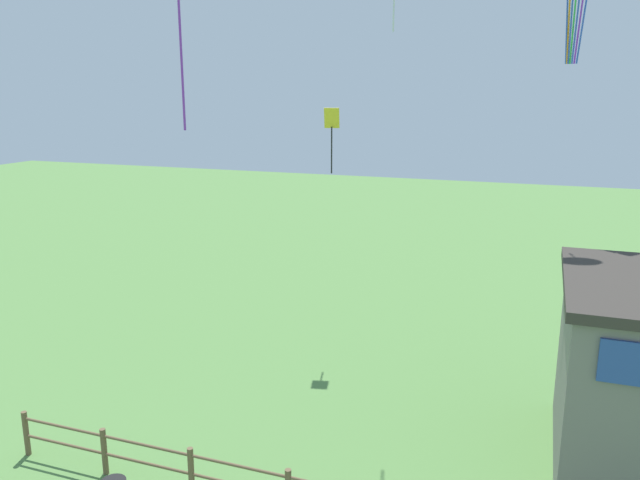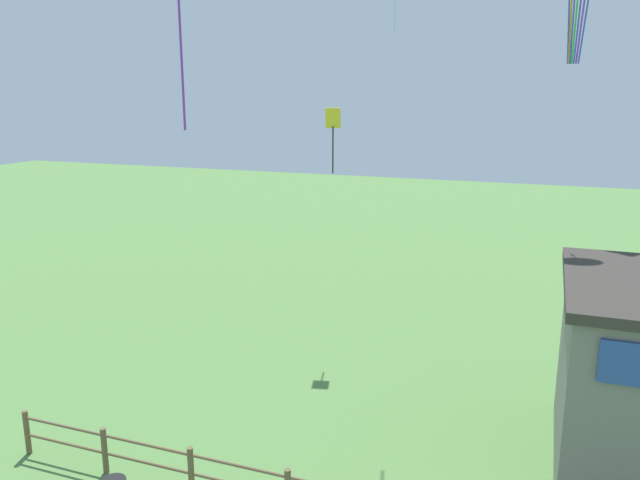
{
  "view_description": "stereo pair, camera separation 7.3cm",
  "coord_description": "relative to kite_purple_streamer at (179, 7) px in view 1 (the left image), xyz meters",
  "views": [
    {
      "loc": [
        4.65,
        -5.16,
        9.04
      ],
      "look_at": [
        0.0,
        7.65,
        5.77
      ],
      "focal_mm": 35.0,
      "sensor_mm": 36.0,
      "label": 1
    },
    {
      "loc": [
        4.72,
        -5.14,
        9.04
      ],
      "look_at": [
        0.0,
        7.65,
        5.77
      ],
      "focal_mm": 35.0,
      "sensor_mm": 36.0,
      "label": 2
    }
  ],
  "objects": [
    {
      "name": "kite_yellow_diamond",
      "position": [
        0.17,
        9.13,
        -2.94
      ],
      "size": [
        0.57,
        0.37,
        2.27
      ],
      "color": "yellow"
    },
    {
      "name": "kite_purple_streamer",
      "position": [
        0.0,
        0.0,
        0.0
      ],
      "size": [
        0.83,
        0.85,
        3.46
      ],
      "color": "purple"
    }
  ]
}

